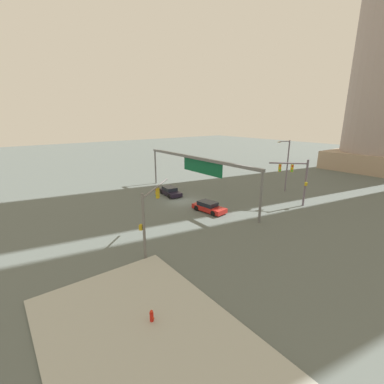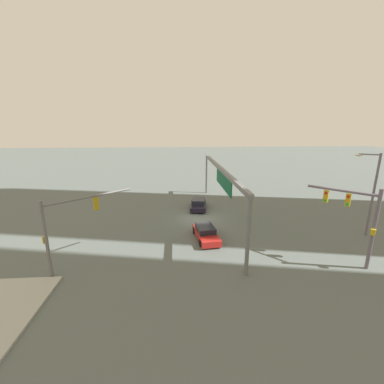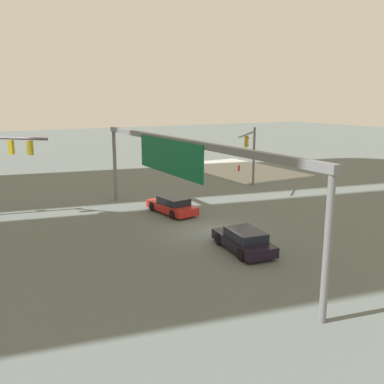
{
  "view_description": "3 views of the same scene",
  "coord_description": "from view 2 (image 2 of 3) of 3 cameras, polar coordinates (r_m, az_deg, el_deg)",
  "views": [
    {
      "loc": [
        28.02,
        -19.85,
        11.06
      ],
      "look_at": [
        2.16,
        -0.02,
        1.82
      ],
      "focal_mm": 24.74,
      "sensor_mm": 36.0,
      "label": 1
    },
    {
      "loc": [
        26.41,
        -2.52,
        10.14
      ],
      "look_at": [
        -2.11,
        -0.53,
        2.56
      ],
      "focal_mm": 23.49,
      "sensor_mm": 36.0,
      "label": 2
    },
    {
      "loc": [
        -21.12,
        13.54,
        8.06
      ],
      "look_at": [
        0.82,
        1.06,
        2.49
      ],
      "focal_mm": 39.49,
      "sensor_mm": 36.0,
      "label": 3
    }
  ],
  "objects": [
    {
      "name": "sedan_car_approaching",
      "position": [
        23.45,
        3.14,
        -9.26
      ],
      "size": [
        4.49,
        2.25,
        1.21
      ],
      "rotation": [
        0.0,
        0.0,
        0.13
      ],
      "color": "#B1201B",
      "rests_on": "ground"
    },
    {
      "name": "ground_plane",
      "position": [
        28.4,
        1.38,
        -6.08
      ],
      "size": [
        194.54,
        194.54,
        0.0
      ],
      "primitive_type": "plane",
      "color": "#545E5B"
    },
    {
      "name": "overhead_sign_gantry",
      "position": [
        27.11,
        6.54,
        3.72
      ],
      "size": [
        22.69,
        0.43,
        5.9
      ],
      "color": "slate",
      "rests_on": "ground"
    },
    {
      "name": "streetlamp_curved_arm",
      "position": [
        28.21,
        35.6,
        0.49
      ],
      "size": [
        1.14,
        1.91,
        7.8
      ],
      "rotation": [
        0.0,
        0.0,
        -2.05
      ],
      "color": "slate",
      "rests_on": "ground"
    },
    {
      "name": "traffic_signal_opposite_side",
      "position": [
        21.75,
        33.46,
        -4.15
      ],
      "size": [
        3.75,
        3.5,
        6.01
      ],
      "rotation": [
        0.0,
        0.0,
        -2.36
      ],
      "color": "slate",
      "rests_on": "ground"
    },
    {
      "name": "traffic_signal_near_corner",
      "position": [
        19.64,
        -26.11,
        -5.67
      ],
      "size": [
        4.48,
        5.32,
        5.5
      ],
      "rotation": [
        0.0,
        0.0,
        2.29
      ],
      "color": "slate",
      "rests_on": "ground"
    },
    {
      "name": "sedan_car_waiting_far",
      "position": [
        31.64,
        1.41,
        -2.76
      ],
      "size": [
        4.49,
        2.31,
        1.21
      ],
      "rotation": [
        0.0,
        0.0,
        -0.13
      ],
      "color": "black",
      "rests_on": "ground"
    }
  ]
}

